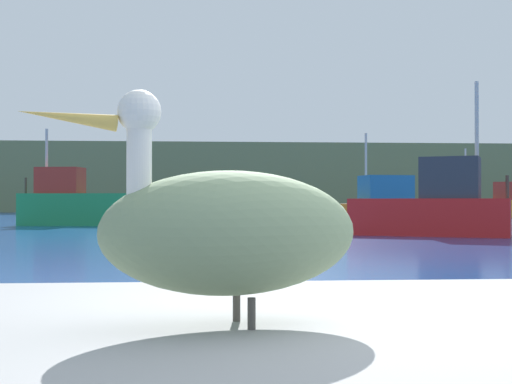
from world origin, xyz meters
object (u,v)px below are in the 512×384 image
(fishing_boat_green, at_px, (77,203))
(fishing_boat_red, at_px, (434,207))
(fishing_boat_orange, at_px, (394,205))
(pelican, at_px, (228,230))
(fishing_boat_yellow, at_px, (503,205))

(fishing_boat_green, xyz_separation_m, fishing_boat_red, (12.80, -9.53, -0.07))
(fishing_boat_green, bearing_deg, fishing_boat_orange, -153.18)
(pelican, xyz_separation_m, fishing_boat_green, (-5.77, 27.98, -0.04))
(fishing_boat_yellow, height_order, fishing_boat_red, fishing_boat_red)
(fishing_boat_green, distance_m, fishing_boat_orange, 16.15)
(pelican, distance_m, fishing_boat_yellow, 45.11)
(fishing_boat_green, height_order, fishing_boat_yellow, fishing_boat_yellow)
(fishing_boat_green, xyz_separation_m, fishing_boat_yellow, (24.98, 12.83, -0.19))
(pelican, relative_size, fishing_boat_red, 0.25)
(pelican, relative_size, fishing_boat_yellow, 0.17)
(fishing_boat_orange, bearing_deg, pelican, 63.36)
(fishing_boat_yellow, xyz_separation_m, fishing_boat_orange, (-9.51, -8.20, 0.10))
(pelican, distance_m, fishing_boat_red, 19.75)
(pelican, height_order, fishing_boat_green, fishing_boat_green)
(fishing_boat_orange, bearing_deg, fishing_boat_green, 6.59)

